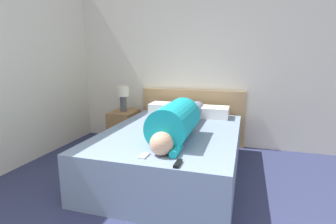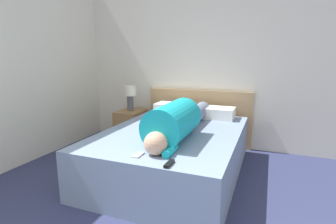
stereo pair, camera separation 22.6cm
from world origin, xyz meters
The scene contains 10 objects.
wall_back centered at (0.00, 3.54, 1.30)m, with size 5.31×0.06×2.60m.
bed centered at (-0.18, 2.33, 0.26)m, with size 1.49×2.05×0.52m.
headboard centered at (-0.18, 3.47, 0.43)m, with size 1.61×0.04×0.86m.
nightstand centered at (-1.18, 3.11, 0.27)m, with size 0.36×0.48×0.53m.
table_lamp centered at (-1.18, 3.11, 0.79)m, with size 0.18×0.18×0.39m.
person_lying centered at (-0.05, 2.15, 0.69)m, with size 0.39×1.78×0.39m.
pillow_near_headboard centered at (-0.47, 3.15, 0.60)m, with size 0.52×0.32×0.17m.
pillow_second centered at (0.15, 3.15, 0.59)m, with size 0.50×0.32×0.15m.
tv_remote centered at (0.14, 1.40, 0.53)m, with size 0.04×0.15×0.02m.
cell_phone centered at (-0.19, 1.49, 0.53)m, with size 0.06×0.13×0.01m.
Camera 1 is at (0.62, -0.47, 1.35)m, focal length 28.00 mm.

